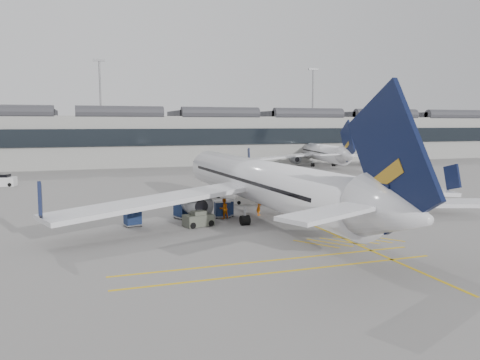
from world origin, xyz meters
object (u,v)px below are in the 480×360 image
object	(u,v)px
ramp_agent_a	(259,207)
pushback_tug	(198,219)
baggage_cart_a	(185,207)
ramp_agent_b	(224,209)
airliner_main	(264,183)
belt_loader	(250,199)

from	to	relation	value
ramp_agent_a	pushback_tug	xyz separation A→B (m)	(-7.09, -2.93, -0.28)
baggage_cart_a	pushback_tug	distance (m)	4.03
baggage_cart_a	ramp_agent_b	size ratio (longest dim) A/B	1.19
airliner_main	ramp_agent_b	distance (m)	4.72
belt_loader	ramp_agent_a	xyz separation A→B (m)	(-1.58, -7.12, 0.38)
airliner_main	ramp_agent_b	size ratio (longest dim) A/B	22.57
airliner_main	belt_loader	size ratio (longest dim) A/B	9.70
ramp_agent_a	airliner_main	bearing A→B (deg)	-148.10
belt_loader	pushback_tug	distance (m)	13.28
belt_loader	ramp_agent_b	distance (m)	9.28
baggage_cart_a	pushback_tug	world-z (taller)	baggage_cart_a
baggage_cart_a	ramp_agent_a	distance (m)	7.55
airliner_main	belt_loader	xyz separation A→B (m)	(1.69, 8.77, -3.01)
ramp_agent_a	ramp_agent_b	world-z (taller)	ramp_agent_b
belt_loader	airliner_main	bearing A→B (deg)	-83.27
belt_loader	ramp_agent_b	xyz separation A→B (m)	(-5.45, -7.49, 0.47)
baggage_cart_a	pushback_tug	xyz separation A→B (m)	(0.39, -3.98, -0.45)
airliner_main	pushback_tug	world-z (taller)	airliner_main
pushback_tug	ramp_agent_b	bearing A→B (deg)	24.31
airliner_main	pushback_tug	size ratio (longest dim) A/B	15.75
airliner_main	pushback_tug	bearing A→B (deg)	-172.48
baggage_cart_a	ramp_agent_a	xyz separation A→B (m)	(7.48, -1.05, -0.17)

